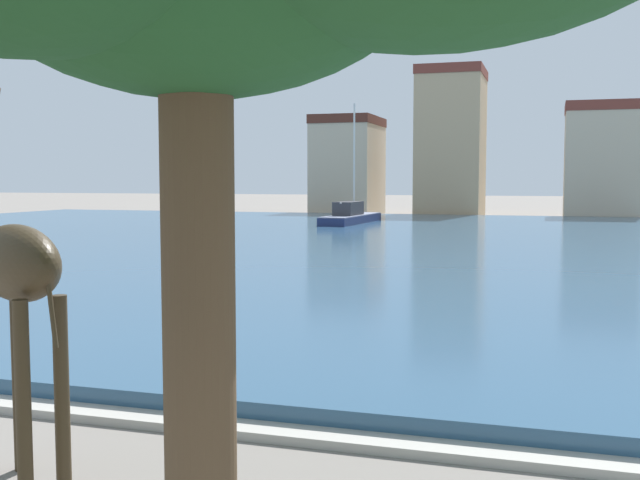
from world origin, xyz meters
name	(u,v)px	position (x,y,z in m)	size (l,w,h in m)	color
harbor_water	(490,246)	(0.00, 34.87, 0.18)	(84.82, 53.78, 0.35)	#2D5170
quay_edge_coping	(322,438)	(0.00, 7.73, 0.06)	(84.82, 0.50, 0.12)	#ADA89E
giraffe_statue	(12,270)	(-2.77, 5.50, 2.35)	(2.46, 1.62, 4.60)	#382B19
sailboat_navy	(354,219)	(-10.08, 48.50, 0.61)	(2.30, 9.59, 8.34)	navy
townhouse_end_terrace	(348,166)	(-15.34, 66.74, 4.50)	(5.53, 7.86, 8.97)	#C6B293
townhouse_corner_house	(451,143)	(-5.78, 65.67, 6.42)	(5.57, 7.11, 12.82)	tan
townhouse_narrow_midrow	(602,161)	(6.54, 64.45, 4.73)	(5.92, 5.39, 9.43)	#C6B293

